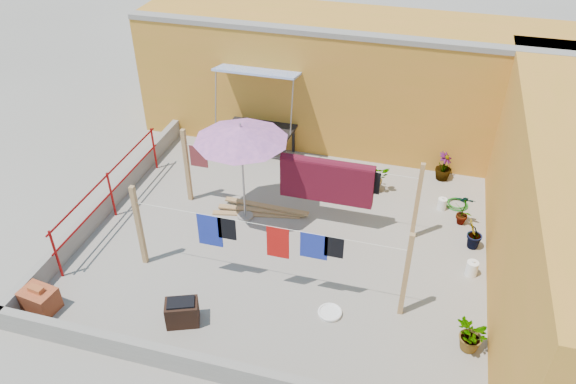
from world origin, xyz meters
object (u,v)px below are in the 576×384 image
(patio_umbrella, at_px, (241,134))
(green_hose, at_px, (457,204))
(water_jug_a, at_px, (472,268))
(plant_back_a, at_px, (375,177))
(brick_stack, at_px, (40,300))
(white_basin, at_px, (330,312))
(outdoor_table, at_px, (262,128))
(brazier, at_px, (182,312))
(water_jug_b, at_px, (442,204))

(patio_umbrella, xyz_separation_m, green_hose, (4.45, 1.71, -2.04))
(water_jug_a, xyz_separation_m, plant_back_a, (-2.23, 2.36, 0.19))
(brick_stack, xyz_separation_m, white_basin, (5.00, 1.26, -0.19))
(white_basin, xyz_separation_m, plant_back_a, (0.17, 4.09, 0.30))
(outdoor_table, bearing_deg, brazier, -85.83)
(outdoor_table, relative_size, white_basin, 3.99)
(patio_umbrella, xyz_separation_m, brazier, (-0.05, -3.13, -1.83))
(brazier, bearing_deg, brick_stack, -171.31)
(patio_umbrella, height_order, plant_back_a, patio_umbrella)
(water_jug_b, xyz_separation_m, plant_back_a, (-1.57, 0.36, 0.21))
(white_basin, height_order, water_jug_b, water_jug_b)
(plant_back_a, bearing_deg, brick_stack, -134.02)
(patio_umbrella, distance_m, brick_stack, 4.77)
(patio_umbrella, height_order, water_jug_b, patio_umbrella)
(patio_umbrella, distance_m, water_jug_a, 5.17)
(outdoor_table, distance_m, brazier, 5.88)
(white_basin, bearing_deg, brazier, -160.30)
(water_jug_a, bearing_deg, water_jug_b, 108.12)
(brick_stack, height_order, water_jug_b, brick_stack)
(brick_stack, bearing_deg, white_basin, 14.17)
(brazier, xyz_separation_m, plant_back_a, (2.60, 4.96, 0.10))
(brick_stack, relative_size, green_hose, 1.32)
(outdoor_table, xyz_separation_m, green_hose, (4.93, -1.00, -0.68))
(white_basin, height_order, green_hose, white_basin)
(water_jug_b, bearing_deg, plant_back_a, 167.22)
(white_basin, bearing_deg, water_jug_b, 65.01)
(white_basin, distance_m, water_jug_b, 4.12)
(white_basin, relative_size, plant_back_a, 0.63)
(water_jug_a, xyz_separation_m, water_jug_b, (-0.66, 2.01, -0.02))
(water_jug_a, relative_size, water_jug_b, 1.14)
(brazier, bearing_deg, patio_umbrella, 89.02)
(white_basin, bearing_deg, green_hose, 62.42)
(patio_umbrella, relative_size, brick_stack, 3.84)
(brick_stack, height_order, green_hose, brick_stack)
(outdoor_table, xyz_separation_m, white_basin, (2.86, -4.98, -0.67))
(brick_stack, distance_m, plant_back_a, 7.44)
(brick_stack, distance_m, white_basin, 5.16)
(brick_stack, bearing_deg, patio_umbrella, 53.33)
(brazier, xyz_separation_m, water_jug_b, (4.17, 4.60, -0.11))
(white_basin, bearing_deg, outdoor_table, 119.86)
(brazier, distance_m, plant_back_a, 5.60)
(water_jug_a, distance_m, water_jug_b, 2.11)
(outdoor_table, xyz_separation_m, brick_stack, (-2.15, -6.24, -0.48))
(white_basin, bearing_deg, plant_back_a, 87.63)
(white_basin, relative_size, green_hose, 0.87)
(patio_umbrella, relative_size, brazier, 3.86)
(white_basin, distance_m, green_hose, 4.48)
(water_jug_b, bearing_deg, brick_stack, -143.47)
(patio_umbrella, bearing_deg, brazier, -90.98)
(patio_umbrella, height_order, water_jug_a, patio_umbrella)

